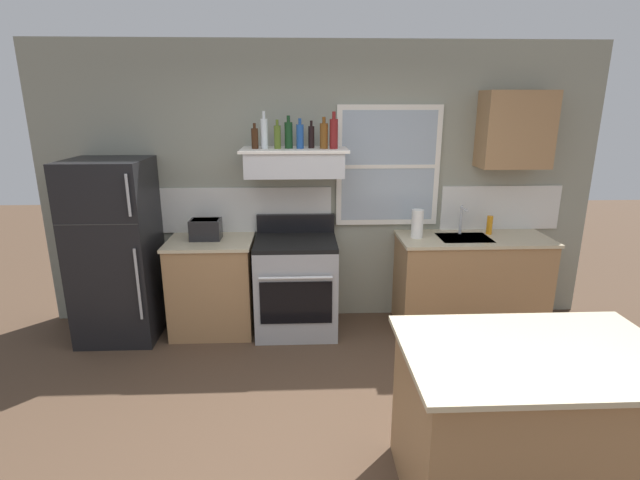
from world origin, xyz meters
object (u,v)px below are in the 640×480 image
object	(u,v)px
refrigerator	(116,251)
bottle_red_label_wine	(334,133)
bottle_olive_oil_square	(277,137)
kitchen_island	(528,425)
bottle_blue_liqueur	(300,136)
bottle_balsamic_dark	(311,137)
dish_soap_bottle	(489,225)
bottle_clear_tall	(264,133)
bottle_amber_wine	(324,135)
stove_range	(296,285)
toaster	(206,229)
bottle_dark_green_wine	(289,135)
bottle_brown_stout	(255,138)
paper_towel_roll	(417,224)

from	to	relation	value
refrigerator	bottle_red_label_wine	bearing A→B (deg)	1.87
bottle_olive_oil_square	kitchen_island	size ratio (longest dim) A/B	0.18
refrigerator	bottle_blue_liqueur	xyz separation A→B (m)	(1.70, 0.09, 1.02)
bottle_balsamic_dark	dish_soap_bottle	size ratio (longest dim) A/B	1.35
bottle_balsamic_dark	kitchen_island	bearing A→B (deg)	-63.25
bottle_clear_tall	bottle_red_label_wine	distance (m)	0.62
bottle_amber_wine	bottle_red_label_wine	bearing A→B (deg)	-8.59
bottle_red_label_wine	kitchen_island	size ratio (longest dim) A/B	0.23
stove_range	dish_soap_bottle	size ratio (longest dim) A/B	6.06
bottle_clear_tall	bottle_red_label_wine	bearing A→B (deg)	-2.79
bottle_amber_wine	toaster	bearing A→B (deg)	179.42
dish_soap_bottle	kitchen_island	bearing A→B (deg)	-105.12
refrigerator	bottle_dark_green_wine	size ratio (longest dim) A/B	5.81
toaster	bottle_amber_wine	xyz separation A→B (m)	(1.10, -0.01, 0.85)
stove_range	bottle_dark_green_wine	world-z (taller)	bottle_dark_green_wine
bottle_brown_stout	bottle_blue_liqueur	bearing A→B (deg)	-0.43
bottle_balsamic_dark	dish_soap_bottle	bearing A→B (deg)	1.06
bottle_blue_liqueur	paper_towel_roll	xyz separation A→B (m)	(1.09, -0.03, -0.81)
bottle_clear_tall	bottle_balsamic_dark	size ratio (longest dim) A/B	1.34
bottle_clear_tall	bottle_dark_green_wine	world-z (taller)	bottle_clear_tall
dish_soap_bottle	bottle_blue_liqueur	bearing A→B (deg)	-177.80
refrigerator	stove_range	bearing A→B (deg)	0.80
bottle_brown_stout	bottle_amber_wine	xyz separation A→B (m)	(0.61, -0.01, 0.02)
stove_range	bottle_balsamic_dark	size ratio (longest dim) A/B	4.48
paper_towel_roll	bottle_clear_tall	bearing A→B (deg)	178.58
bottle_blue_liqueur	bottle_amber_wine	xyz separation A→B (m)	(0.21, -0.01, 0.01)
bottle_brown_stout	dish_soap_bottle	world-z (taller)	bottle_brown_stout
bottle_clear_tall	bottle_amber_wine	size ratio (longest dim) A/B	1.18
bottle_brown_stout	bottle_blue_liqueur	world-z (taller)	bottle_blue_liqueur
stove_range	paper_towel_roll	world-z (taller)	paper_towel_roll
kitchen_island	dish_soap_bottle	bearing A→B (deg)	74.88
bottle_blue_liqueur	bottle_red_label_wine	distance (m)	0.30
paper_towel_roll	dish_soap_bottle	world-z (taller)	paper_towel_roll
bottle_amber_wine	paper_towel_roll	size ratio (longest dim) A/B	1.02
bottle_olive_oil_square	paper_towel_roll	bearing A→B (deg)	-0.89
toaster	bottle_brown_stout	xyz separation A→B (m)	(0.49, 0.00, 0.83)
bottle_dark_green_wine	kitchen_island	distance (m)	2.93
bottle_brown_stout	refrigerator	bearing A→B (deg)	-175.91
refrigerator	bottle_balsamic_dark	size ratio (longest dim) A/B	6.86
dish_soap_bottle	bottle_red_label_wine	bearing A→B (deg)	-176.44
bottle_clear_tall	kitchen_island	distance (m)	3.03
refrigerator	dish_soap_bottle	world-z (taller)	refrigerator
paper_towel_roll	kitchen_island	size ratio (longest dim) A/B	0.19
bottle_brown_stout	bottle_olive_oil_square	xyz separation A→B (m)	(0.20, -0.01, 0.01)
refrigerator	bottle_blue_liqueur	bearing A→B (deg)	3.03
bottle_blue_liqueur	stove_range	bearing A→B (deg)	-127.95
bottle_blue_liqueur	kitchen_island	size ratio (longest dim) A/B	0.19
kitchen_island	refrigerator	bearing A→B (deg)	144.43
bottle_olive_oil_square	bottle_amber_wine	size ratio (longest dim) A/B	0.92
bottle_red_label_wine	bottle_amber_wine	bearing A→B (deg)	171.41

